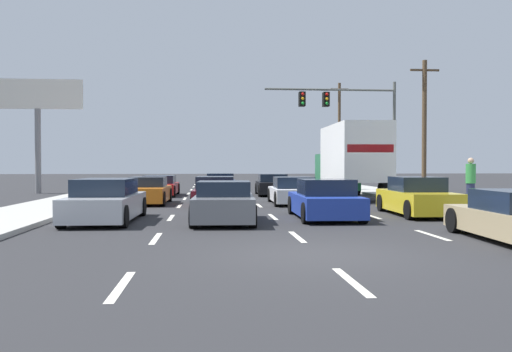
{
  "coord_description": "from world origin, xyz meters",
  "views": [
    {
      "loc": [
        -2.13,
        -10.33,
        1.75
      ],
      "look_at": [
        -0.23,
        11.32,
        1.3
      ],
      "focal_mm": 37.46,
      "sensor_mm": 36.0,
      "label": 1
    }
  ],
  "objects": [
    {
      "name": "utility_pole_mid",
      "position": [
        10.93,
        21.2,
        4.2
      ],
      "size": [
        1.8,
        0.28,
        8.12
      ],
      "color": "brown",
      "rests_on": "ground_plane"
    },
    {
      "name": "roadside_billboard",
      "position": [
        -12.59,
        23.38,
        5.2
      ],
      "size": [
        5.4,
        0.36,
        7.0
      ],
      "color": "slate",
      "rests_on": "ground_plane"
    },
    {
      "name": "car_white",
      "position": [
        1.6,
        13.25,
        0.56
      ],
      "size": [
        2.04,
        4.17,
        1.22
      ],
      "color": "white",
      "rests_on": "ground_plane"
    },
    {
      "name": "traffic_signal_mast",
      "position": [
        6.69,
        24.56,
        5.45
      ],
      "size": [
        8.85,
        0.69,
        7.32
      ],
      "color": "#595B56",
      "rests_on": "ground_plane"
    },
    {
      "name": "sidewalk_left",
      "position": [
        -8.5,
        20.0,
        0.07
      ],
      "size": [
        3.09,
        80.0,
        0.14
      ],
      "primitive_type": "cube",
      "color": "#B2AFA8",
      "rests_on": "ground_plane"
    },
    {
      "name": "car_yellow",
      "position": [
        5.1,
        7.69,
        0.6
      ],
      "size": [
        1.99,
        4.35,
        1.33
      ],
      "color": "yellow",
      "rests_on": "ground_plane"
    },
    {
      "name": "lane_markings",
      "position": [
        -0.0,
        19.98,
        0.0
      ],
      "size": [
        6.94,
        57.0,
        0.01
      ],
      "color": "silver",
      "rests_on": "ground_plane"
    },
    {
      "name": "utility_pole_far",
      "position": [
        10.68,
        41.55,
        5.06
      ],
      "size": [
        1.8,
        0.28,
        9.84
      ],
      "color": "brown",
      "rests_on": "ground_plane"
    },
    {
      "name": "sidewalk_right",
      "position": [
        8.5,
        20.0,
        0.07
      ],
      "size": [
        3.09,
        80.0,
        0.14
      ],
      "primitive_type": "cube",
      "color": "#B2AFA8",
      "rests_on": "ground_plane"
    },
    {
      "name": "car_blue",
      "position": [
        1.62,
        6.79,
        0.58
      ],
      "size": [
        2.03,
        4.29,
        1.29
      ],
      "color": "#1E389E",
      "rests_on": "ground_plane"
    },
    {
      "name": "car_red",
      "position": [
        -4.94,
        20.3,
        0.54
      ],
      "size": [
        2.06,
        4.43,
        1.16
      ],
      "color": "red",
      "rests_on": "ground_plane"
    },
    {
      "name": "ground_plane",
      "position": [
        0.0,
        25.0,
        0.0
      ],
      "size": [
        140.0,
        140.0,
        0.0
      ],
      "primitive_type": "plane",
      "color": "#2B2B2D"
    },
    {
      "name": "car_orange",
      "position": [
        -4.87,
        13.88,
        0.55
      ],
      "size": [
        1.89,
        4.09,
        1.22
      ],
      "color": "orange",
      "rests_on": "ground_plane"
    },
    {
      "name": "car_navy",
      "position": [
        -1.47,
        20.85,
        0.59
      ],
      "size": [
        1.96,
        4.26,
        1.26
      ],
      "color": "#141E4C",
      "rests_on": "ground_plane"
    },
    {
      "name": "car_black",
      "position": [
        1.5,
        20.21,
        0.57
      ],
      "size": [
        1.96,
        4.21,
        1.23
      ],
      "color": "black",
      "rests_on": "ground_plane"
    },
    {
      "name": "car_gray",
      "position": [
        -1.69,
        5.89,
        0.58
      ],
      "size": [
        2.02,
        4.09,
        1.26
      ],
      "color": "slate",
      "rests_on": "ground_plane"
    },
    {
      "name": "car_maroon",
      "position": [
        -1.88,
        12.66,
        0.57
      ],
      "size": [
        2.04,
        4.17,
        1.26
      ],
      "color": "maroon",
      "rests_on": "ground_plane"
    },
    {
      "name": "car_silver",
      "position": [
        -5.32,
        6.46,
        0.62
      ],
      "size": [
        1.99,
        4.7,
        1.33
      ],
      "color": "#B7BABF",
      "rests_on": "ground_plane"
    },
    {
      "name": "box_truck",
      "position": [
        5.13,
        16.66,
        2.11
      ],
      "size": [
        2.73,
        8.11,
        3.75
      ],
      "color": "white",
      "rests_on": "ground_plane"
    },
    {
      "name": "pedestrian_mid_block",
      "position": [
        8.19,
        9.96,
        1.1
      ],
      "size": [
        0.38,
        0.38,
        1.9
      ],
      "color": "#1E233F",
      "rests_on": "sidewalk_right"
    }
  ]
}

